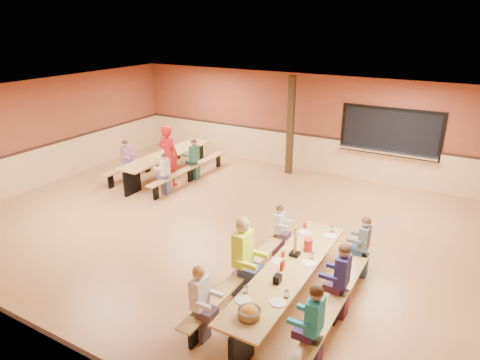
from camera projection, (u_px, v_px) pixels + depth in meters
The scene contains 23 objects.
ground at pixel (219, 231), 9.77m from camera, with size 12.00×12.00×0.00m, color #A16A3D.
room_envelope at pixel (218, 203), 9.53m from camera, with size 12.04×10.04×3.02m.
kitchen_pass_through at pixel (390, 134), 12.06m from camera, with size 2.78×0.28×1.38m.
structural_post at pixel (290, 126), 12.90m from camera, with size 0.18×0.18×3.00m, color black.
cafeteria_table_main at pixel (288, 280), 7.04m from camera, with size 1.91×3.70×0.74m.
cafeteria_table_second at pixel (168, 160), 12.92m from camera, with size 1.91×3.70×0.74m.
seated_child_white_left at pixel (200, 304), 6.30m from camera, with size 0.39×0.32×1.24m, color white, non-canonical shape.
seated_adult_yellow at pixel (243, 258), 7.30m from camera, with size 0.49×0.40×1.46m, color #DCFF20, non-canonical shape.
seated_child_grey_left at pixel (279, 231), 8.57m from camera, with size 0.32×0.26×1.11m, color silver, non-canonical shape.
seated_child_teal_right at pixel (314, 327), 5.79m from camera, with size 0.41×0.33×1.29m, color teal, non-canonical shape.
seated_child_navy_right at pixel (342, 281), 6.79m from camera, with size 0.41×0.34×1.29m, color navy, non-canonical shape.
seated_child_char_right at pixel (363, 247), 7.89m from camera, with size 0.36×0.30×1.19m, color #4F585B, non-canonical shape.
seated_child_purple_sec at pixel (127, 161), 12.58m from camera, with size 0.38×0.31×1.23m, color #90598A, non-canonical shape.
seated_child_green_sec at pixel (195, 159), 12.71m from camera, with size 0.38×0.31×1.23m, color #2A6C4B, non-canonical shape.
seated_child_tan_sec at pixel (165, 174), 11.62m from camera, with size 0.35×0.28×1.16m, color beige, non-canonical shape.
standing_woman at pixel (169, 155), 12.19m from camera, with size 0.64×0.42×1.77m, color #AF1414.
punch_pitcher at pixel (308, 245), 7.46m from camera, with size 0.16×0.16×0.22m, color #B42318.
chip_bowl at pixel (249, 312), 5.81m from camera, with size 0.32×0.32×0.15m, color orange, non-canonical shape.
napkin_dispenser at pixel (277, 279), 6.57m from camera, with size 0.10×0.14×0.13m, color black.
condiment_mustard at pixel (284, 263), 6.95m from camera, with size 0.06×0.06×0.17m, color yellow.
condiment_ketchup at pixel (282, 266), 6.87m from camera, with size 0.06×0.06×0.17m, color #B2140F.
table_paddle at pixel (295, 249), 7.30m from camera, with size 0.16×0.16×0.56m.
place_settings at pixel (289, 266), 6.95m from camera, with size 0.65×3.30×0.11m, color beige, non-canonical shape.
Camera 1 is at (4.75, -7.32, 4.57)m, focal length 32.00 mm.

